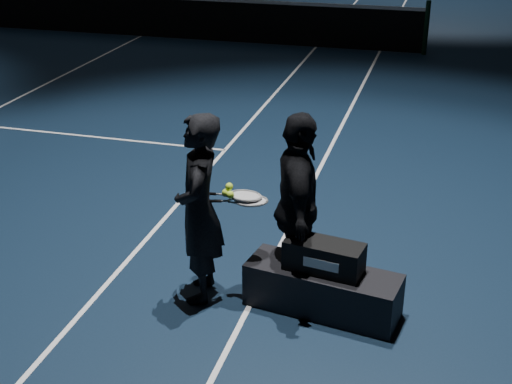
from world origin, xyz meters
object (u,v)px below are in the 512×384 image
racket_lower (251,201)px  tennis_balls (228,191)px  player_a (199,209)px  player_b (298,208)px  player_bench (322,290)px  racket_bag (324,256)px  racket_upper (245,196)px

racket_lower → tennis_balls: tennis_balls is taller
player_a → player_b: (0.81, 0.24, 0.00)m
racket_lower → player_bench: bearing=-23.8°
player_bench → racket_lower: (-0.66, 0.08, 0.73)m
racket_bag → player_b: bearing=153.7°
player_a → tennis_balls: player_a is taller
racket_bag → tennis_balls: bearing=-173.2°
racket_bag → racket_lower: bearing=-178.2°
player_b → player_bench: bearing=-142.1°
player_b → tennis_balls: (-0.57, -0.16, 0.16)m
racket_lower → player_b: bearing=0.0°
racket_bag → tennis_balls: size_ratio=5.54×
racket_lower → racket_bag: bearing=-23.8°
player_a → racket_upper: bearing=100.0°
racket_lower → player_a: bearing=-180.0°
player_bench → racket_lower: size_ratio=1.96×
racket_bag → player_b: (-0.28, 0.20, 0.33)m
player_bench → tennis_balls: tennis_balls is taller
player_bench → player_a: (-1.09, -0.04, 0.66)m
racket_bag → player_a: player_a is taller
player_bench → tennis_balls: bearing=-173.2°
racket_lower → tennis_balls: size_ratio=5.67×
racket_upper → tennis_balls: (-0.13, -0.07, 0.06)m
player_a → tennis_balls: (0.24, 0.08, 0.16)m
player_bench → player_a: bearing=-168.6°
player_a → player_b: 0.85m
racket_bag → racket_upper: (-0.72, 0.11, 0.43)m
racket_bag → tennis_balls: tennis_balls is taller
player_a → racket_lower: 0.46m
player_bench → racket_upper: size_ratio=1.96×
player_bench → player_b: (-0.28, 0.20, 0.66)m
player_bench → player_b: bearing=153.7°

